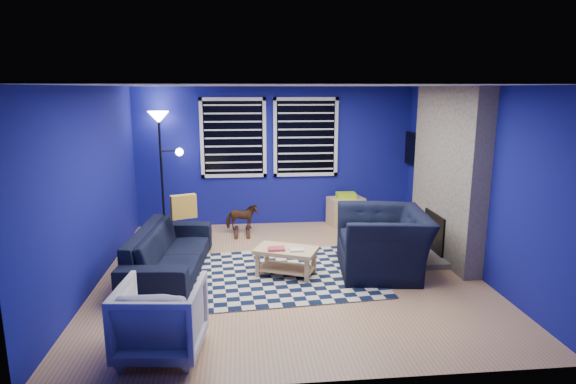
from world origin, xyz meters
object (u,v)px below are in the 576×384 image
(tv, at_px, (416,150))
(coffee_table, at_px, (286,256))
(armchair_big, at_px, (383,242))
(cabinet, at_px, (346,211))
(armchair_bent, at_px, (161,318))
(rocking_horse, at_px, (242,217))
(floor_lamp, at_px, (161,134))
(sofa, at_px, (170,251))

(tv, height_order, coffee_table, tv)
(armchair_big, xyz_separation_m, coffee_table, (-1.33, -0.03, -0.14))
(coffee_table, distance_m, cabinet, 2.69)
(armchair_bent, xyz_separation_m, rocking_horse, (0.78, 3.76, -0.06))
(armchair_big, relative_size, floor_lamp, 0.62)
(armchair_bent, relative_size, rocking_horse, 1.46)
(tv, bearing_deg, rocking_horse, -177.53)
(cabinet, bearing_deg, armchair_big, -101.89)
(rocking_horse, xyz_separation_m, coffee_table, (0.58, -1.96, -0.02))
(rocking_horse, bearing_deg, armchair_big, -139.93)
(tv, distance_m, cabinet, 1.65)
(armchair_big, xyz_separation_m, floor_lamp, (-3.25, 2.31, 1.28))
(sofa, height_order, floor_lamp, floor_lamp)
(coffee_table, bearing_deg, armchair_big, 1.23)
(rocking_horse, bearing_deg, sofa, 145.54)
(coffee_table, bearing_deg, cabinet, 60.48)
(rocking_horse, height_order, floor_lamp, floor_lamp)
(tv, distance_m, sofa, 4.59)
(tv, xyz_separation_m, rocking_horse, (-3.08, -0.13, -1.10))
(tv, xyz_separation_m, coffee_table, (-2.50, -2.09, -1.12))
(rocking_horse, bearing_deg, coffee_table, -168.21)
(floor_lamp, bearing_deg, coffee_table, -50.56)
(floor_lamp, bearing_deg, cabinet, 0.07)
(coffee_table, height_order, floor_lamp, floor_lamp)
(armchair_bent, xyz_separation_m, floor_lamp, (-0.57, 4.14, 1.35))
(tv, bearing_deg, armchair_bent, -134.71)
(cabinet, bearing_deg, sofa, -156.05)
(tv, height_order, armchair_bent, tv)
(floor_lamp, bearing_deg, armchair_big, -35.36)
(tv, xyz_separation_m, sofa, (-4.06, -1.84, -1.09))
(coffee_table, bearing_deg, rocking_horse, 106.39)
(tv, xyz_separation_m, armchair_big, (-1.17, -2.06, -0.98))
(cabinet, xyz_separation_m, floor_lamp, (-3.24, -0.00, 1.44))
(coffee_table, xyz_separation_m, floor_lamp, (-1.92, 2.33, 1.43))
(sofa, bearing_deg, armchair_big, -89.55)
(sofa, height_order, coffee_table, sofa)
(sofa, xyz_separation_m, coffee_table, (1.56, -0.25, -0.03))
(armchair_big, distance_m, rocking_horse, 2.71)
(tv, bearing_deg, coffee_table, -140.12)
(tv, xyz_separation_m, cabinet, (-1.18, 0.25, -1.13))
(tv, bearing_deg, armchair_big, -119.60)
(cabinet, bearing_deg, tv, -24.03)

